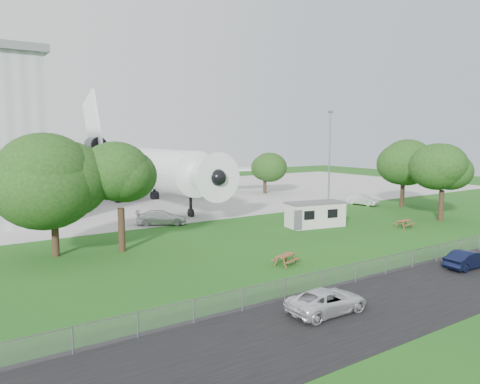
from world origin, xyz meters
TOP-DOWN VIEW (x-y plane):
  - ground at (0.00, 0.00)m, footprint 160.00×160.00m
  - asphalt_strip at (0.00, -13.00)m, footprint 120.00×8.00m
  - concrete_apron at (0.00, 38.00)m, footprint 120.00×46.00m
  - airliner at (-2.00, 35.86)m, footprint 46.36×47.73m
  - site_cabin at (5.96, 5.84)m, footprint 6.95×3.87m
  - picnic_west at (-6.07, -3.70)m, footprint 2.20×2.01m
  - picnic_east at (13.23, 0.18)m, footprint 1.90×1.62m
  - fence at (0.00, -9.50)m, footprint 58.00×0.04m
  - lamp_mast at (8.20, 6.20)m, footprint 0.16×0.16m
  - tree_west_big at (-19.52, 8.51)m, footprint 9.14×9.14m
  - tree_west_small at (-14.61, 7.11)m, footprint 6.06×6.06m
  - tree_east_front at (20.05, 0.41)m, footprint 6.46×6.46m
  - tree_east_back at (24.99, 9.20)m, footprint 7.48×7.48m
  - tree_far_apron at (18.90, 31.45)m, footprint 6.00×6.00m
  - car_centre_sedan at (4.06, -11.89)m, footprint 4.06×1.54m
  - car_west_estate at (-10.37, -12.29)m, footprint 4.77×2.28m
  - car_ne_hatch at (11.91, 11.63)m, footprint 4.09×4.42m
  - car_ne_sedan at (21.95, 13.38)m, footprint 2.44×4.51m
  - car_apron_van at (-6.97, 15.93)m, footprint 5.74×4.33m

SIDE VIEW (x-z plane):
  - ground at x=0.00m, z-range 0.00..0.00m
  - picnic_west at x=-6.07m, z-range -0.38..0.38m
  - picnic_east at x=13.23m, z-range -0.38..0.38m
  - fence at x=0.00m, z-range -0.65..0.65m
  - asphalt_strip at x=0.00m, z-range 0.00..0.02m
  - concrete_apron at x=0.00m, z-range 0.00..0.03m
  - car_west_estate at x=-10.37m, z-range 0.00..1.31m
  - car_centre_sedan at x=4.06m, z-range 0.00..1.32m
  - car_ne_sedan at x=21.95m, z-range 0.00..1.41m
  - car_ne_hatch at x=11.91m, z-range 0.00..1.47m
  - car_apron_van at x=-6.97m, z-range 0.00..1.55m
  - site_cabin at x=5.96m, z-range 0.00..2.62m
  - tree_far_apron at x=18.90m, z-range 0.62..7.89m
  - airliner at x=-2.00m, z-range -3.57..14.11m
  - tree_east_front at x=20.05m, z-range 1.33..10.48m
  - lamp_mast at x=8.20m, z-range 0.00..12.00m
  - tree_west_big at x=-19.52m, z-range 0.76..11.45m
  - tree_east_back at x=24.99m, z-range 1.20..11.11m
  - tree_west_small at x=-14.61m, z-range 1.57..10.83m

